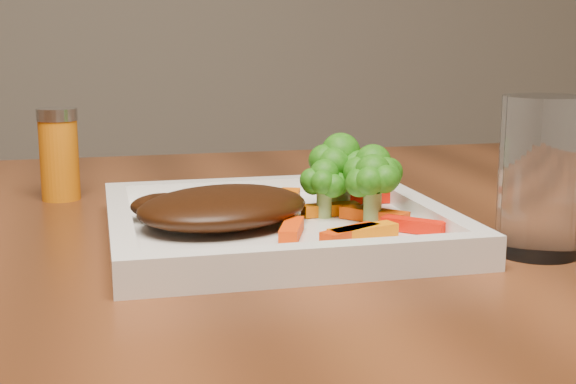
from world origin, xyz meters
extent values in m
cube|color=white|center=(0.24, -0.15, 0.76)|extent=(0.27, 0.27, 0.01)
ellipsoid|color=black|center=(0.19, -0.15, 0.78)|extent=(0.18, 0.17, 0.03)
cube|color=red|center=(0.28, -0.22, 0.77)|extent=(0.05, 0.04, 0.01)
cube|color=red|center=(0.33, -0.21, 0.77)|extent=(0.05, 0.04, 0.01)
cube|color=#FA3B04|center=(0.24, -0.20, 0.77)|extent=(0.03, 0.05, 0.01)
cube|color=red|center=(0.34, -0.09, 0.77)|extent=(0.06, 0.02, 0.01)
cube|color=#E05903|center=(0.26, -0.09, 0.77)|extent=(0.04, 0.07, 0.01)
cube|color=#E24203|center=(0.32, -0.16, 0.77)|extent=(0.05, 0.05, 0.01)
cube|color=orange|center=(0.29, -0.13, 0.77)|extent=(0.05, 0.02, 0.01)
cylinder|color=orange|center=(0.06, 0.05, 0.80)|extent=(0.04, 0.04, 0.09)
cylinder|color=white|center=(0.42, -0.25, 0.81)|extent=(0.08, 0.08, 0.12)
cube|color=orange|center=(0.29, -0.22, 0.77)|extent=(0.06, 0.03, 0.01)
camera|label=1|loc=(0.10, -0.77, 0.92)|focal=50.00mm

